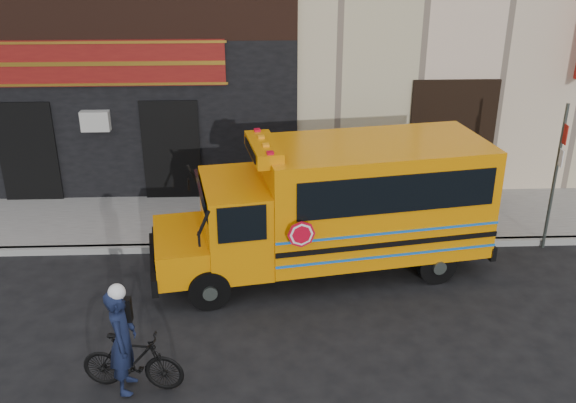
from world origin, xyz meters
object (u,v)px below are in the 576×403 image
Objects in this scene: bicycle at (132,362)px; school_bus at (341,203)px; cyclist at (123,344)px; sign_pole at (556,172)px.

school_bus is at bearing -35.82° from bicycle.
school_bus reaches higher than cyclist.
cyclist is at bearing -152.24° from sign_pole.
sign_pole is at bearing -53.17° from bicycle.
bicycle is (-8.38, -4.39, -1.34)m from sign_pole.
sign_pole reaches higher than bicycle.
cyclist is (-0.09, -0.07, 0.39)m from bicycle.
bicycle is at bearing -152.35° from sign_pole.
cyclist is at bearing 135.99° from bicycle.
school_bus is 5.27m from bicycle.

